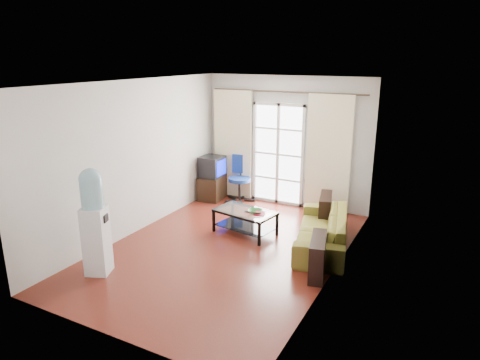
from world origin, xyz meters
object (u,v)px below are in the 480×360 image
(sofa, at_px, (322,230))
(task_chair, at_px, (240,188))
(tv_stand, at_px, (213,187))
(coffee_table, at_px, (245,219))
(water_cooler, at_px, (94,220))
(crt_tv, at_px, (211,166))

(sofa, height_order, task_chair, task_chair)
(tv_stand, relative_size, task_chair, 0.71)
(coffee_table, distance_m, water_cooler, 2.66)
(sofa, xyz_separation_m, crt_tv, (-2.91, 1.25, 0.46))
(crt_tv, bearing_deg, tv_stand, 91.47)
(coffee_table, relative_size, tv_stand, 1.63)
(task_chair, distance_m, water_cooler, 3.89)
(coffee_table, height_order, task_chair, task_chair)
(coffee_table, relative_size, crt_tv, 2.28)
(tv_stand, height_order, crt_tv, crt_tv)
(coffee_table, height_order, crt_tv, crt_tv)
(sofa, height_order, coffee_table, sofa)
(tv_stand, bearing_deg, water_cooler, -92.67)
(tv_stand, distance_m, crt_tv, 0.49)
(sofa, relative_size, coffee_table, 1.83)
(coffee_table, height_order, tv_stand, tv_stand)
(tv_stand, height_order, task_chair, task_chair)
(tv_stand, xyz_separation_m, task_chair, (0.61, 0.13, 0.04))
(crt_tv, distance_m, task_chair, 0.78)
(crt_tv, bearing_deg, task_chair, 15.92)
(tv_stand, bearing_deg, coffee_table, -49.98)
(task_chair, bearing_deg, tv_stand, 173.29)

